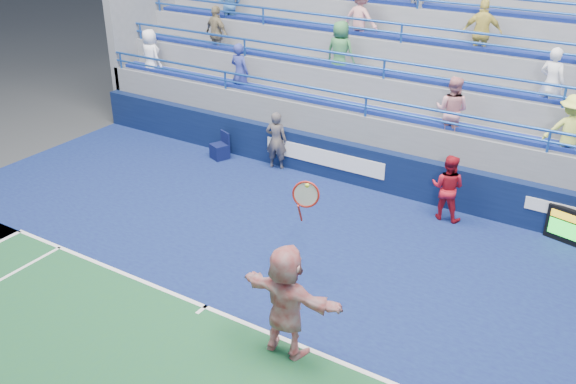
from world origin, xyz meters
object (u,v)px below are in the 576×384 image
Objects in this scene: judge_chair at (220,150)px; tennis_player at (286,301)px; serve_speed_board at (573,228)px; ball_girl at (448,188)px; line_judge at (276,141)px.

tennis_player reaches higher than judge_chair.
judge_chair is 8.73m from tennis_player.
serve_speed_board is 0.36× the size of tennis_player.
judge_chair is 6.83m from ball_girl.
line_judge is (-7.85, 0.04, 0.41)m from serve_speed_board.
tennis_player is at bearing 109.15° from line_judge.
serve_speed_board is 1.51× the size of judge_chair.
tennis_player is 2.01× the size of line_judge.
line_judge is (-4.41, 6.43, -0.22)m from tennis_player.
line_judge is at bearing 124.40° from tennis_player.
serve_speed_board is 0.72× the size of line_judge.
tennis_player is at bearing -118.32° from serve_speed_board.
judge_chair is 0.24× the size of tennis_player.
line_judge reaches higher than serve_speed_board.
serve_speed_board is 2.85m from ball_girl.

